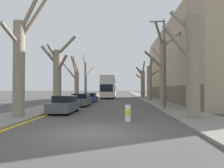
% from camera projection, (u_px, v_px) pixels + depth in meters
% --- Properties ---
extents(ground_plane, '(300.00, 300.00, 0.00)m').
position_uv_depth(ground_plane, '(94.00, 133.00, 8.74)').
color(ground_plane, '#4C4947').
extents(sidewalk_left, '(3.15, 120.00, 0.12)m').
position_uv_depth(sidewalk_left, '(97.00, 95.00, 58.97)').
color(sidewalk_left, gray).
rests_on(sidewalk_left, ground).
extents(sidewalk_right, '(3.15, 120.00, 0.12)m').
position_uv_depth(sidewalk_right, '(139.00, 95.00, 58.35)').
color(sidewalk_right, gray).
rests_on(sidewalk_right, ground).
extents(building_facade_right, '(10.08, 30.94, 11.37)m').
position_uv_depth(building_facade_right, '(196.00, 64.00, 30.71)').
color(building_facade_right, tan).
rests_on(building_facade_right, ground).
extents(kerb_line_stripe, '(0.24, 120.00, 0.01)m').
position_uv_depth(kerb_line_stripe, '(103.00, 95.00, 58.88)').
color(kerb_line_stripe, yellow).
rests_on(kerb_line_stripe, ground).
extents(street_tree_left_0, '(2.33, 2.15, 8.83)m').
position_uv_depth(street_tree_left_0, '(20.00, 62.00, 13.18)').
color(street_tree_left_0, gray).
rests_on(street_tree_left_0, ground).
extents(street_tree_left_1, '(3.71, 1.79, 7.38)m').
position_uv_depth(street_tree_left_1, '(57.00, 75.00, 20.97)').
color(street_tree_left_1, gray).
rests_on(street_tree_left_1, ground).
extents(street_tree_left_2, '(2.22, 3.39, 6.65)m').
position_uv_depth(street_tree_left_2, '(76.00, 80.00, 29.28)').
color(street_tree_left_2, gray).
rests_on(street_tree_left_2, ground).
extents(street_tree_left_3, '(2.38, 1.78, 8.70)m').
position_uv_depth(street_tree_left_3, '(86.00, 79.00, 37.66)').
color(street_tree_left_3, gray).
rests_on(street_tree_left_3, ground).
extents(street_tree_right_0, '(2.58, 2.67, 8.80)m').
position_uv_depth(street_tree_right_0, '(191.00, 61.00, 12.67)').
color(street_tree_right_0, gray).
rests_on(street_tree_right_0, ground).
extents(street_tree_right_1, '(4.36, 5.11, 8.56)m').
position_uv_depth(street_tree_right_1, '(163.00, 69.00, 21.65)').
color(street_tree_right_1, gray).
rests_on(street_tree_right_1, ground).
extents(street_tree_right_2, '(2.11, 3.03, 7.30)m').
position_uv_depth(street_tree_right_2, '(150.00, 81.00, 32.15)').
color(street_tree_right_2, gray).
rests_on(street_tree_right_2, ground).
extents(street_tree_right_3, '(1.93, 3.15, 7.53)m').
position_uv_depth(street_tree_right_3, '(142.00, 82.00, 41.60)').
color(street_tree_right_3, gray).
rests_on(street_tree_right_3, ground).
extents(double_decker_bus, '(2.53, 11.95, 4.33)m').
position_uv_depth(double_decker_bus, '(109.00, 86.00, 40.72)').
color(double_decker_bus, silver).
rests_on(double_decker_bus, ground).
extents(parked_car_0, '(1.73, 4.01, 1.38)m').
position_uv_depth(parked_car_0, '(64.00, 105.00, 16.02)').
color(parked_car_0, '#4C5156').
rests_on(parked_car_0, ground).
extents(parked_car_1, '(1.89, 4.16, 1.38)m').
position_uv_depth(parked_car_1, '(80.00, 100.00, 22.14)').
color(parked_car_1, '#4C5156').
rests_on(parked_car_1, ground).
extents(parked_car_2, '(1.88, 4.40, 1.33)m').
position_uv_depth(parked_car_2, '(89.00, 98.00, 28.18)').
color(parked_car_2, navy).
rests_on(parked_car_2, ground).
extents(lamp_post, '(1.40, 0.20, 8.15)m').
position_uv_depth(lamp_post, '(163.00, 60.00, 17.86)').
color(lamp_post, '#4C4F54').
rests_on(lamp_post, ground).
extents(traffic_bollard, '(0.33, 0.34, 0.99)m').
position_uv_depth(traffic_bollard, '(128.00, 113.00, 11.76)').
color(traffic_bollard, white).
rests_on(traffic_bollard, ground).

